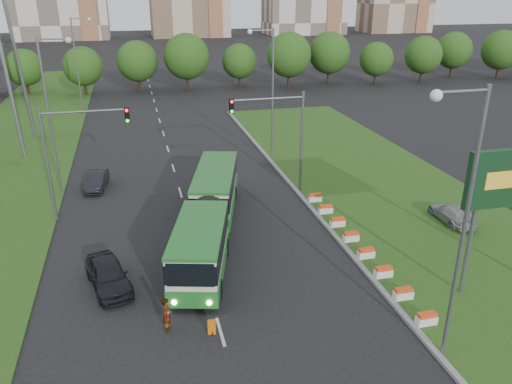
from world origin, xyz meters
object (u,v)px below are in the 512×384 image
object	(u,v)px
traffic_mast_left	(70,145)
shopping_trolley	(212,327)
car_left_near	(108,275)
car_left_far	(96,180)
traffic_mast_median	(282,127)
car_median	(452,213)
pedestrian	(167,315)
articulated_bus	(206,213)

from	to	relation	value
traffic_mast_left	shopping_trolley	xyz separation A→B (m)	(6.97, -14.97, -5.03)
car_left_near	car_left_far	distance (m)	15.37
traffic_mast_median	car_median	world-z (taller)	traffic_mast_median
car_left_far	car_median	world-z (taller)	car_median
traffic_mast_median	car_median	size ratio (longest dim) A/B	1.93
car_left_far	pedestrian	size ratio (longest dim) A/B	2.27
car_median	traffic_mast_median	bearing A→B (deg)	-38.21
car_left_far	articulated_bus	bearing A→B (deg)	-47.64
traffic_mast_median	pedestrian	bearing A→B (deg)	-123.67
car_median	shopping_trolley	xyz separation A→B (m)	(-18.05, -7.74, -0.43)
car_left_near	pedestrian	size ratio (longest dim) A/B	2.56
articulated_bus	traffic_mast_left	bearing A→B (deg)	163.11
traffic_mast_left	car_left_far	world-z (taller)	traffic_mast_left
car_median	pedestrian	size ratio (longest dim) A/B	2.31
car_median	car_left_far	bearing A→B (deg)	-26.32
car_left_far	car_median	distance (m)	27.32
articulated_bus	shopping_trolley	distance (m)	9.97
traffic_mast_left	car_median	xyz separation A→B (m)	(25.03, -7.23, -4.60)
articulated_bus	car_median	world-z (taller)	articulated_bus
car_left_far	car_median	xyz separation A→B (m)	(24.14, -12.80, 0.08)
traffic_mast_left	car_left_far	distance (m)	7.33
traffic_mast_left	articulated_bus	distance (m)	10.41
car_median	shopping_trolley	world-z (taller)	car_median
traffic_mast_left	articulated_bus	size ratio (longest dim) A/B	0.47
traffic_mast_median	car_left_near	xyz separation A→B (m)	(-12.98, -10.75, -4.57)
traffic_mast_left	car_left_near	xyz separation A→B (m)	(2.18, -9.75, -4.57)
articulated_bus	car_median	xyz separation A→B (m)	(16.76, -2.04, -0.96)
car_left_far	shopping_trolley	distance (m)	21.43
car_left_far	pedestrian	world-z (taller)	pedestrian
traffic_mast_left	car_left_far	bearing A→B (deg)	80.97
shopping_trolley	traffic_mast_left	bearing A→B (deg)	123.19
pedestrian	shopping_trolley	size ratio (longest dim) A/B	2.78
traffic_mast_median	shopping_trolley	bearing A→B (deg)	-117.13
car_left_near	car_median	world-z (taller)	car_left_near
articulated_bus	pedestrian	distance (m)	9.71
pedestrian	shopping_trolley	distance (m)	2.19
traffic_mast_median	shopping_trolley	world-z (taller)	traffic_mast_median
traffic_mast_left	car_left_far	xyz separation A→B (m)	(0.89, 5.57, -4.68)
traffic_mast_median	pedestrian	distance (m)	18.90
traffic_mast_median	articulated_bus	xyz separation A→B (m)	(-6.89, -6.19, -3.64)
traffic_mast_left	car_left_near	distance (m)	10.98
car_left_near	pedestrian	bearing A→B (deg)	-72.85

